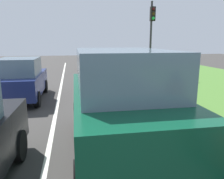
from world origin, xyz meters
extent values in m
plane|color=#383533|center=(0.00, 14.00, 0.00)|extent=(60.00, 60.00, 0.00)
cube|color=silver|center=(-0.70, 14.00, 0.00)|extent=(0.12, 32.00, 0.01)
cube|color=silver|center=(3.60, 14.00, 0.00)|extent=(0.12, 32.00, 0.01)
cube|color=#9E9B93|center=(4.10, 14.00, 0.06)|extent=(0.24, 48.00, 0.12)
cube|color=#0C472D|center=(0.86, 8.44, 0.93)|extent=(1.98, 4.53, 1.10)
cube|color=slate|center=(0.86, 8.29, 1.88)|extent=(1.75, 2.73, 0.80)
cylinder|color=black|center=(0.02, 9.99, 0.38)|extent=(0.23, 0.76, 0.76)
cylinder|color=black|center=(1.76, 9.96, 0.38)|extent=(0.23, 0.76, 0.76)
cylinder|color=black|center=(1.71, 6.90, 0.38)|extent=(0.23, 0.76, 0.76)
cylinder|color=black|center=(-1.26, 8.55, 0.32)|extent=(0.24, 0.65, 0.64)
cube|color=navy|center=(-2.17, 13.69, 0.70)|extent=(1.67, 3.71, 0.80)
cube|color=slate|center=(-2.17, 13.44, 1.44)|extent=(1.49, 1.91, 0.68)
cylinder|color=black|center=(-2.92, 14.95, 0.30)|extent=(0.22, 0.60, 0.60)
cylinder|color=black|center=(-1.41, 14.94, 0.30)|extent=(0.22, 0.60, 0.60)
cylinder|color=black|center=(-1.43, 12.43, 0.30)|extent=(0.22, 0.60, 0.60)
cylinder|color=#2D2D2D|center=(5.29, 18.48, 2.51)|extent=(0.14, 0.14, 5.03)
cube|color=black|center=(5.29, 18.28, 4.20)|extent=(0.32, 0.24, 0.90)
sphere|color=#3F0F0F|center=(5.29, 18.15, 4.48)|extent=(0.20, 0.20, 0.20)
sphere|color=#382B0C|center=(5.29, 18.15, 4.20)|extent=(0.20, 0.20, 0.20)
sphere|color=green|center=(5.29, 18.15, 3.92)|extent=(0.20, 0.20, 0.20)
camera|label=1|loc=(-0.13, 4.12, 2.43)|focal=34.80mm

